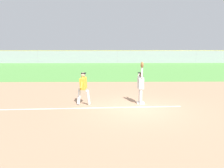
{
  "coord_description": "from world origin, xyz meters",
  "views": [
    {
      "loc": [
        -1.43,
        -10.8,
        3.19
      ],
      "look_at": [
        -1.25,
        1.06,
        1.05
      ],
      "focal_mm": 36.14,
      "sensor_mm": 36.0,
      "label": 1
    }
  ],
  "objects": [
    {
      "name": "first_base",
      "position": [
        0.27,
        0.93,
        0.04
      ],
      "size": [
        0.4,
        0.4,
        0.08
      ],
      "primitive_type": "cube",
      "rotation": [
        0.0,
        0.0,
        0.04
      ],
      "color": "white",
      "rests_on": "ground_plane"
    },
    {
      "name": "chalk_foul_line",
      "position": [
        -3.73,
        0.03,
        0.0
      ],
      "size": [
        11.99,
        0.76,
        0.01
      ],
      "primitive_type": "cube",
      "rotation": [
        0.0,
        0.0,
        0.06
      ],
      "color": "white",
      "rests_on": "ground_plane"
    },
    {
      "name": "parked_car_white",
      "position": [
        6.55,
        31.08,
        0.67
      ],
      "size": [
        4.42,
        2.16,
        1.25
      ],
      "rotation": [
        0.0,
        0.0,
        0.01
      ],
      "color": "white",
      "rests_on": "ground_plane"
    },
    {
      "name": "outfield_grass",
      "position": [
        0.0,
        17.11,
        0.01
      ],
      "size": [
        52.03,
        18.49,
        0.01
      ],
      "primitive_type": "cube",
      "color": "#549342",
      "rests_on": "ground_plane"
    },
    {
      "name": "fielder",
      "position": [
        0.24,
        0.78,
        1.12
      ],
      "size": [
        0.3,
        0.9,
        2.28
      ],
      "rotation": [
        0.0,
        0.0,
        3.24
      ],
      "color": "silver",
      "rests_on": "ground_plane"
    },
    {
      "name": "runner",
      "position": [
        -2.75,
        0.72,
        1.0
      ],
      "size": [
        0.75,
        0.84,
        1.72
      ],
      "rotation": [
        0.0,
        0.0,
        -0.21
      ],
      "color": "white",
      "rests_on": "ground_plane"
    },
    {
      "name": "outfield_fence",
      "position": [
        0.0,
        26.35,
        1.03
      ],
      "size": [
        52.11,
        0.08,
        2.06
      ],
      "color": "#93999E",
      "rests_on": "ground_plane"
    },
    {
      "name": "parked_car_blue",
      "position": [
        -3.78,
        30.41,
        0.67
      ],
      "size": [
        4.59,
        2.51,
        1.25
      ],
      "rotation": [
        0.0,
        0.0,
        0.11
      ],
      "color": "#23389E",
      "rests_on": "ground_plane"
    },
    {
      "name": "ground_plane",
      "position": [
        0.0,
        0.0,
        0.0
      ],
      "size": [
        81.26,
        81.26,
        0.0
      ],
      "primitive_type": "plane",
      "color": "tan"
    },
    {
      "name": "parked_car_silver",
      "position": [
        1.07,
        30.54,
        0.67
      ],
      "size": [
        4.57,
        2.46,
        1.25
      ],
      "rotation": [
        0.0,
        0.0,
        0.1
      ],
      "color": "#B7B7BC",
      "rests_on": "ground_plane"
    },
    {
      "name": "baseball",
      "position": [
        0.14,
        0.71,
        1.63
      ],
      "size": [
        0.07,
        0.07,
        0.07
      ],
      "primitive_type": "sphere",
      "color": "white"
    }
  ]
}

